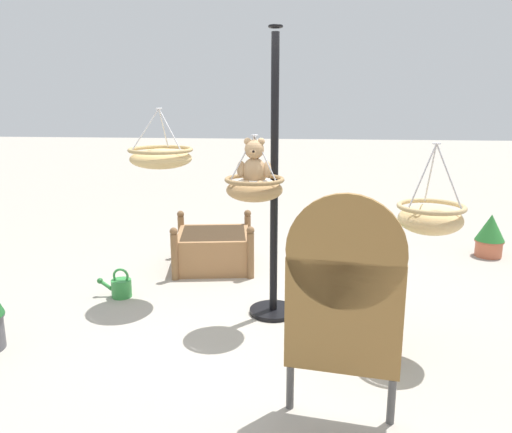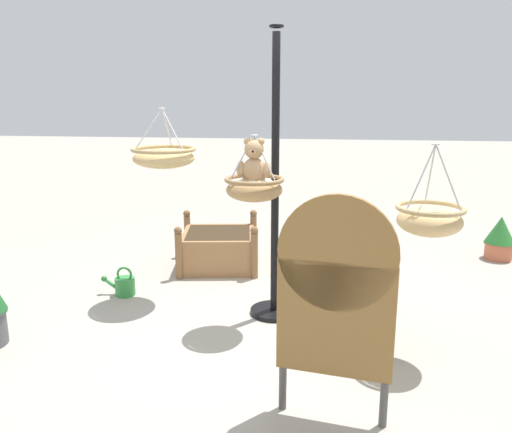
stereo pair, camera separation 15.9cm
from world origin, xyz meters
name	(u,v)px [view 2 (the right image)]	position (x,y,z in m)	size (l,w,h in m)	color
ground_plane	(257,321)	(0.00, 0.00, 0.00)	(40.00, 40.00, 0.00)	#A8A093
display_pole_central	(275,230)	(-0.13, -0.19, 0.80)	(0.44, 0.44, 2.54)	black
hanging_basket_with_teddy	(254,188)	(0.02, 0.06, 1.23)	(0.50, 0.50, 0.55)	#A37F51
teddy_bear	(254,167)	(0.02, 0.08, 1.41)	(0.28, 0.26, 0.41)	tan
hanging_basket_left_high	(430,219)	(-1.33, 0.46, 1.10)	(0.50, 0.50, 0.67)	tan
hanging_basket_right_low	(164,157)	(0.96, -0.46, 1.41)	(0.61, 0.61, 0.56)	tan
wooden_planter_box	(219,248)	(0.65, -1.44, 0.23)	(1.04, 1.03, 0.59)	#9E7047
potted_plant_fern_front	(500,238)	(-2.73, -2.18, 0.28)	(0.36, 0.36, 0.54)	#BC6042
potted_plant_bushy_green	(366,291)	(-0.91, 0.38, 0.49)	(0.41, 0.41, 0.86)	#AD563D
potted_plant_small_succulent	(361,258)	(-0.92, -0.38, 0.51)	(0.43, 0.43, 0.98)	#4C4C51
display_sign_board	(336,292)	(-0.65, 1.33, 0.84)	(0.71, 0.15, 1.44)	olive
watering_can	(124,285)	(1.42, -0.43, 0.10)	(0.35, 0.20, 0.30)	#338C3F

